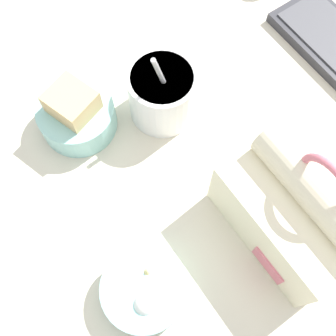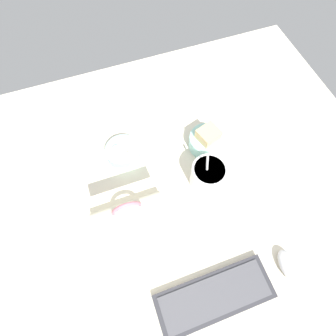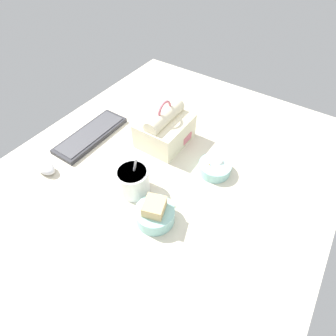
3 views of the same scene
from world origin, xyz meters
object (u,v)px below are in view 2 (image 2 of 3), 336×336
soup_cup (208,175)px  lunch_bag (131,218)px  bento_bowl_sandwich (207,140)px  bento_bowl_snacks (123,152)px  computer_mouse (289,266)px  keyboard (214,296)px

soup_cup → lunch_bag: bearing=11.5°
bento_bowl_sandwich → bento_bowl_snacks: size_ratio=1.04×
lunch_bag → bento_bowl_snacks: lunch_bag is taller
computer_mouse → lunch_bag: bearing=-35.5°
lunch_bag → computer_mouse: (-36.89, 26.29, -4.44)cm
bento_bowl_snacks → computer_mouse: (-33.36, 49.88, -0.22)cm
keyboard → bento_bowl_sandwich: bearing=-110.6°
bento_bowl_sandwich → computer_mouse: bento_bowl_sandwich is taller
soup_cup → computer_mouse: soup_cup is taller
soup_cup → bento_bowl_sandwich: soup_cup is taller
lunch_bag → bento_bowl_snacks: bearing=-98.5°
soup_cup → bento_bowl_snacks: 28.95cm
keyboard → bento_bowl_sandwich: size_ratio=2.63×
bento_bowl_sandwich → bento_bowl_snacks: bearing=-12.1°
lunch_bag → bento_bowl_sandwich: size_ratio=1.66×
bento_bowl_sandwich → bento_bowl_snacks: (27.57, -5.92, -1.16)cm
bento_bowl_sandwich → keyboard: bearing=69.4°
soup_cup → bento_bowl_snacks: soup_cup is taller
soup_cup → computer_mouse: size_ratio=1.69×
keyboard → bento_bowl_snacks: bearing=-77.4°
soup_cup → computer_mouse: 33.58cm
bento_bowl_sandwich → computer_mouse: size_ratio=1.30×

